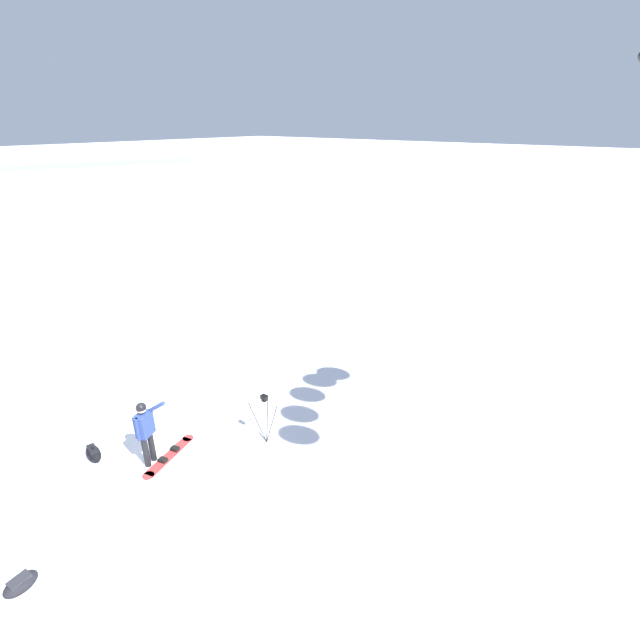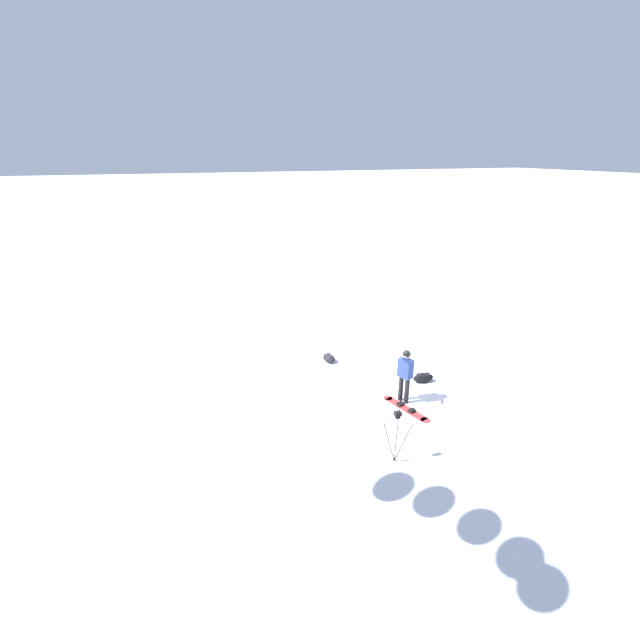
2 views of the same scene
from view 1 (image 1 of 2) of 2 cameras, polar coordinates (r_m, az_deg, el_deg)
ground_plane at (r=11.94m, az=-20.73°, el=-17.20°), size 300.00×300.00×0.00m
snowboarder at (r=11.52m, az=-21.00°, el=-12.40°), size 0.63×0.62×1.72m
snowboard at (r=12.17m, az=-18.31°, el=-15.74°), size 1.67×0.68×0.10m
gear_bag_large at (r=10.56m, az=-33.31°, el=-25.79°), size 0.62×0.44×0.25m
camera_tripod at (r=11.51m, az=-6.90°, el=-11.00°), size 0.67×0.64×1.41m
gear_bag_small at (r=12.71m, az=-26.43°, el=-14.61°), size 0.40×0.72×0.30m
distant_ridge at (r=73.25m, az=-34.48°, el=14.68°), size 49.87×22.14×1.59m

